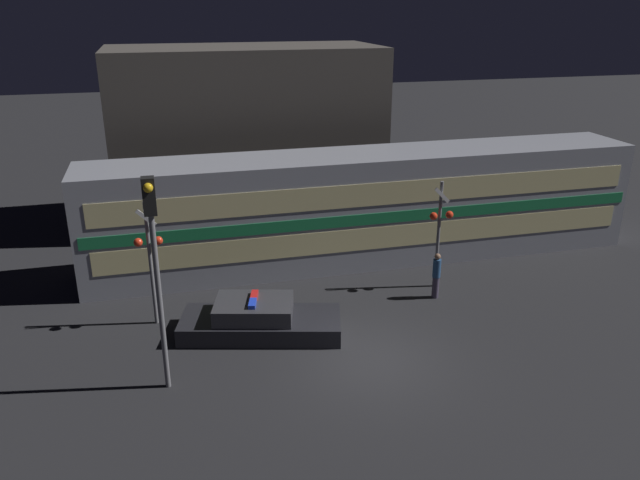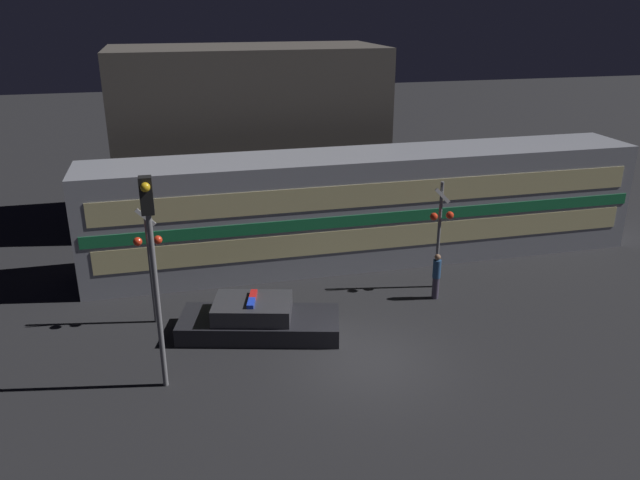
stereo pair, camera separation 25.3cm
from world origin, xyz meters
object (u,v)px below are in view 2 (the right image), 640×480
(police_car, at_px, (258,320))
(crossing_signal_near, at_px, (440,227))
(pedestrian, at_px, (436,276))
(traffic_light_corner, at_px, (152,249))
(train, at_px, (368,207))

(police_car, distance_m, crossing_signal_near, 7.00)
(police_car, relative_size, pedestrian, 3.18)
(crossing_signal_near, height_order, traffic_light_corner, traffic_light_corner)
(train, bearing_deg, pedestrian, -73.94)
(train, height_order, pedestrian, train)
(train, relative_size, traffic_light_corner, 3.73)
(police_car, xyz_separation_m, pedestrian, (6.16, 0.93, 0.38))
(crossing_signal_near, relative_size, traffic_light_corner, 0.68)
(traffic_light_corner, bearing_deg, train, 42.16)
(police_car, distance_m, pedestrian, 6.24)
(police_car, bearing_deg, pedestrian, 23.47)
(train, height_order, crossing_signal_near, train)
(police_car, bearing_deg, traffic_light_corner, -127.24)
(train, xyz_separation_m, traffic_light_corner, (-7.77, -7.04, 1.75))
(pedestrian, xyz_separation_m, traffic_light_corner, (-8.91, -3.08, 3.01))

